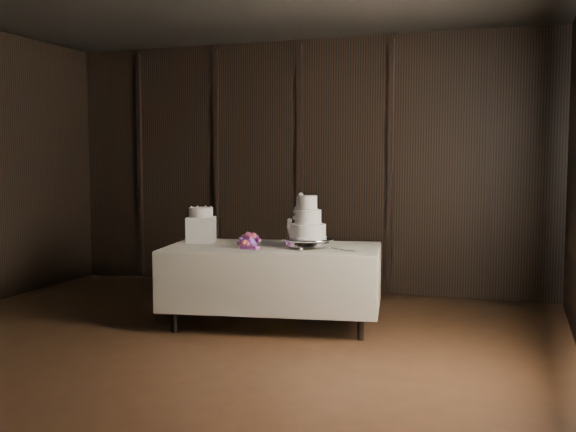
# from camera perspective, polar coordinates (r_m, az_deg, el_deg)

# --- Properties ---
(room) EXTENTS (6.08, 7.08, 3.08)m
(room) POSITION_cam_1_polar(r_m,az_deg,el_deg) (4.95, -11.40, 3.87)
(room) COLOR black
(room) RESTS_ON ground
(display_table) EXTENTS (2.13, 1.35, 0.76)m
(display_table) POSITION_cam_1_polar(r_m,az_deg,el_deg) (6.39, -1.28, -5.64)
(display_table) COLOR beige
(display_table) RESTS_ON ground
(cake_stand) EXTENTS (0.52, 0.52, 0.09)m
(cake_stand) POSITION_cam_1_polar(r_m,az_deg,el_deg) (6.21, 1.71, -2.30)
(cake_stand) COLOR silver
(cake_stand) RESTS_ON display_table
(wedding_cake) EXTENTS (0.37, 0.33, 0.40)m
(wedding_cake) POSITION_cam_1_polar(r_m,az_deg,el_deg) (6.18, 1.41, -0.46)
(wedding_cake) COLOR white
(wedding_cake) RESTS_ON cake_stand
(bouquet) EXTENTS (0.29, 0.38, 0.17)m
(bouquet) POSITION_cam_1_polar(r_m,az_deg,el_deg) (6.26, -3.27, -2.15)
(bouquet) COLOR #B63D4A
(bouquet) RESTS_ON display_table
(box_pedestal) EXTENTS (0.32, 0.32, 0.25)m
(box_pedestal) POSITION_cam_1_polar(r_m,az_deg,el_deg) (6.68, -7.37, -1.15)
(box_pedestal) COLOR white
(box_pedestal) RESTS_ON display_table
(small_cake) EXTENTS (0.30, 0.30, 0.09)m
(small_cake) POSITION_cam_1_polar(r_m,az_deg,el_deg) (6.67, -7.38, 0.32)
(small_cake) COLOR white
(small_cake) RESTS_ON box_pedestal
(cake_knife) EXTENTS (0.31, 0.24, 0.01)m
(cake_knife) POSITION_cam_1_polar(r_m,az_deg,el_deg) (6.09, 4.27, -2.83)
(cake_knife) COLOR silver
(cake_knife) RESTS_ON display_table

